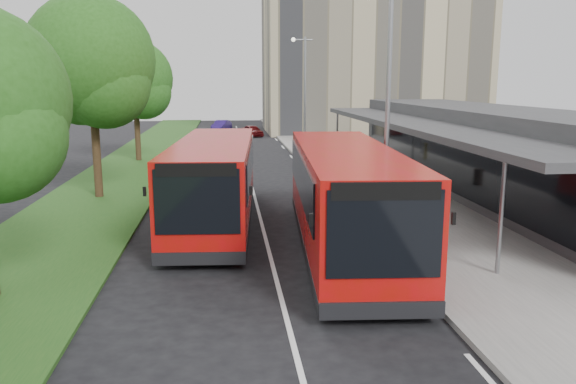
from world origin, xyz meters
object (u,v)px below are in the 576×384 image
object	(u,v)px
tree_far	(135,84)
car_far	(222,126)
car_near	(252,131)
lamp_post_near	(386,96)
bollard	(326,153)
lamp_post_far	(304,89)
bus_second	(215,182)
litter_bin	(370,179)
tree_mid	(91,69)
bus_main	(346,199)

from	to	relation	value
tree_far	car_far	world-z (taller)	tree_far
tree_far	car_near	distance (m)	18.84
lamp_post_near	bollard	xyz separation A→B (m)	(1.03, 16.69, -4.02)
lamp_post_far	bollard	xyz separation A→B (m)	(1.03, -3.31, -4.02)
lamp_post_near	bus_second	bearing A→B (deg)	163.12
bollard	litter_bin	bearing A→B (deg)	-86.54
litter_bin	bollard	world-z (taller)	bollard
tree_far	car_near	size ratio (longest dim) A/B	2.46
tree_mid	lamp_post_far	xyz separation A→B (m)	(11.13, 12.95, -1.03)
bus_main	litter_bin	bearing A→B (deg)	75.18
lamp_post_near	lamp_post_far	bearing A→B (deg)	90.00
bus_second	car_near	size ratio (longest dim) A/B	3.48
tree_far	litter_bin	bearing A→B (deg)	-41.82
tree_mid	litter_bin	bearing A→B (deg)	2.84
tree_far	bus_main	bearing A→B (deg)	-66.06
bus_main	tree_far	bearing A→B (deg)	117.99
bollard	car_far	size ratio (longest dim) A/B	0.31
tree_mid	bollard	bearing A→B (deg)	38.41
tree_mid	car_far	bearing A→B (deg)	81.14
lamp_post_far	bus_second	distance (m)	19.39
tree_mid	car_near	xyz separation A→B (m)	(8.32, 28.29, -5.21)
bus_main	car_far	world-z (taller)	bus_main
lamp_post_near	car_far	size ratio (longest dim) A/B	2.27
tree_far	bollard	distance (m)	13.13
lamp_post_near	bus_main	distance (m)	4.09
litter_bin	tree_far	bearing A→B (deg)	138.18
lamp_post_far	litter_bin	world-z (taller)	lamp_post_far
lamp_post_far	bus_main	distance (m)	22.35
car_far	tree_far	bearing A→B (deg)	-84.77
bus_main	tree_mid	bearing A→B (deg)	139.85
bus_main	litter_bin	xyz separation A→B (m)	(3.33, 9.75, -1.11)
tree_far	lamp_post_far	distance (m)	11.17
bus_main	litter_bin	distance (m)	10.36
bus_main	bollard	distance (m)	18.99
litter_bin	bus_main	bearing A→B (deg)	-108.87
tree_mid	car_far	world-z (taller)	tree_mid
tree_far	lamp_post_near	world-z (taller)	lamp_post_near
car_near	litter_bin	bearing A→B (deg)	-100.13
lamp_post_near	bus_second	world-z (taller)	lamp_post_near
bus_main	bus_second	xyz separation A→B (m)	(-4.06, 3.83, -0.07)
lamp_post_near	bollard	bearing A→B (deg)	86.46
lamp_post_far	bus_second	size ratio (longest dim) A/B	0.72
litter_bin	lamp_post_near	bearing A→B (deg)	-101.61
bus_main	car_near	xyz separation A→B (m)	(-1.05, 37.41, -1.12)
tree_mid	bus_main	bearing A→B (deg)	-44.20
tree_far	lamp_post_far	xyz separation A→B (m)	(11.13, 0.95, -0.33)
lamp_post_near	car_near	xyz separation A→B (m)	(-2.80, 35.34, -4.18)
tree_far	bus_second	size ratio (longest dim) A/B	0.71
lamp_post_far	tree_mid	bearing A→B (deg)	-130.68
lamp_post_near	litter_bin	size ratio (longest dim) A/B	10.07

